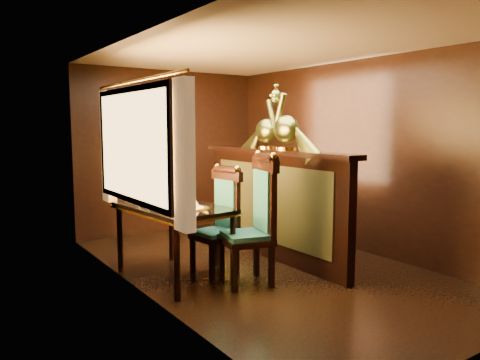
# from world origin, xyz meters

# --- Properties ---
(ground) EXTENTS (5.00, 5.00, 0.00)m
(ground) POSITION_xyz_m (0.00, 0.00, 0.00)
(ground) COLOR black
(ground) RESTS_ON ground
(room_shell) EXTENTS (3.04, 5.04, 2.52)m
(room_shell) POSITION_xyz_m (-0.09, 0.02, 1.58)
(room_shell) COLOR black
(room_shell) RESTS_ON ground
(partition) EXTENTS (0.26, 2.70, 1.36)m
(partition) POSITION_xyz_m (0.32, 0.30, 0.71)
(partition) COLOR black
(partition) RESTS_ON ground
(dining_table) EXTENTS (0.94, 1.42, 1.00)m
(dining_table) POSITION_xyz_m (-1.04, 0.30, 0.72)
(dining_table) COLOR black
(dining_table) RESTS_ON ground
(chair_left) EXTENTS (0.60, 0.62, 1.39)m
(chair_left) POSITION_xyz_m (-0.38, -0.34, 0.72)
(chair_left) COLOR black
(chair_left) RESTS_ON ground
(chair_right) EXTENTS (0.49, 0.51, 1.21)m
(chair_right) POSITION_xyz_m (-0.46, 0.24, 0.63)
(chair_right) COLOR black
(chair_right) RESTS_ON ground
(peacock_left) EXTENTS (0.25, 0.66, 0.78)m
(peacock_left) POSITION_xyz_m (0.33, 0.06, 1.75)
(peacock_left) COLOR #1C542E
(peacock_left) RESTS_ON partition
(peacock_right) EXTENTS (0.22, 0.60, 0.71)m
(peacock_right) POSITION_xyz_m (0.33, 0.44, 1.71)
(peacock_right) COLOR #1C542E
(peacock_right) RESTS_ON partition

